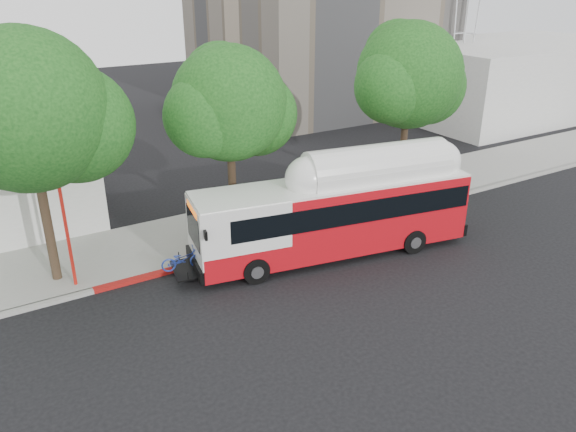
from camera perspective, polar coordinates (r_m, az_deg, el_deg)
name	(u,v)px	position (r m, az deg, el deg)	size (l,w,h in m)	color
ground	(323,282)	(22.39, 3.62, -6.75)	(120.00, 120.00, 0.00)	black
sidewalk	(248,223)	(27.34, -4.05, -0.70)	(60.00, 5.00, 0.15)	gray
curb_strip	(275,243)	(25.26, -1.36, -2.78)	(60.00, 0.30, 0.15)	gray
red_curb_segment	(213,259)	(24.09, -7.59, -4.37)	(10.00, 0.32, 0.16)	#A01411
street_tree_left	(41,115)	(22.05, -23.76, 9.35)	(6.67, 5.80, 9.74)	#2D2116
street_tree_mid	(237,107)	(24.88, -5.20, 10.98)	(5.75, 5.00, 8.62)	#2D2116
street_tree_right	(415,79)	(30.30, 12.74, 13.45)	(6.21, 5.40, 9.18)	#2D2116
horizon_block	(510,78)	(52.65, 21.65, 12.89)	(20.00, 12.00, 6.00)	silver
transit_bus	(335,216)	(23.87, 4.77, -0.02)	(12.96, 4.52, 3.78)	red
signal_pole	(67,232)	(22.47, -21.54, -1.53)	(0.13, 0.44, 4.63)	red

